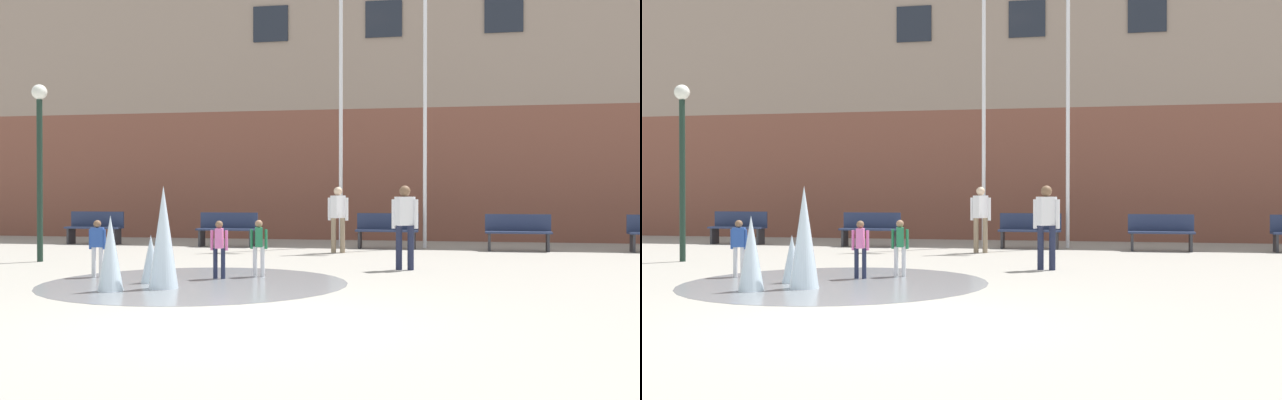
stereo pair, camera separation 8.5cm
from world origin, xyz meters
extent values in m
plane|color=#9E998E|center=(0.00, 0.00, 0.00)|extent=(100.00, 100.00, 0.00)
cube|color=brown|center=(0.00, 17.36, 1.99)|extent=(36.00, 6.00, 3.98)
cube|color=gray|center=(0.00, 17.36, 6.41)|extent=(36.00, 6.00, 4.86)
cube|color=#1E232D|center=(-3.50, 14.34, 6.65)|extent=(1.10, 0.06, 1.10)
cube|color=#1E232D|center=(0.00, 14.34, 6.65)|extent=(1.10, 0.06, 1.10)
cube|color=#1E232D|center=(3.50, 14.34, 6.65)|extent=(1.10, 0.06, 1.10)
cylinder|color=gray|center=(-1.83, 3.34, 0.00)|extent=(4.92, 4.92, 0.01)
cone|color=silver|center=(-2.72, 2.19, 0.56)|extent=(0.38, 0.38, 1.13)
cone|color=silver|center=(-2.55, 3.25, 0.39)|extent=(0.32, 0.32, 0.78)
cone|color=silver|center=(-2.07, 2.63, 0.79)|extent=(0.45, 0.45, 1.57)
cube|color=#28282D|center=(-8.48, 11.22, 0.22)|extent=(0.06, 0.40, 0.44)
cube|color=#28282D|center=(-7.08, 11.22, 0.22)|extent=(0.06, 0.40, 0.44)
cube|color=#232D4C|center=(-7.78, 11.22, 0.47)|extent=(1.60, 0.44, 0.05)
cube|color=#232D4C|center=(-7.78, 11.42, 0.70)|extent=(1.60, 0.04, 0.42)
cube|color=#28282D|center=(-4.53, 11.00, 0.22)|extent=(0.06, 0.40, 0.44)
cube|color=#28282D|center=(-3.13, 11.00, 0.22)|extent=(0.06, 0.40, 0.44)
cube|color=#232D4C|center=(-3.83, 11.00, 0.47)|extent=(1.60, 0.44, 0.05)
cube|color=#232D4C|center=(-3.83, 11.20, 0.70)|extent=(1.60, 0.04, 0.42)
cube|color=#28282D|center=(-0.27, 11.17, 0.22)|extent=(0.06, 0.40, 0.44)
cube|color=#28282D|center=(1.13, 11.17, 0.22)|extent=(0.06, 0.40, 0.44)
cube|color=#232D4C|center=(0.43, 11.17, 0.47)|extent=(1.60, 0.44, 0.05)
cube|color=#232D4C|center=(0.43, 11.37, 0.70)|extent=(1.60, 0.04, 0.42)
cube|color=#28282D|center=(3.01, 10.99, 0.22)|extent=(0.06, 0.40, 0.44)
cube|color=#28282D|center=(4.41, 10.99, 0.22)|extent=(0.06, 0.40, 0.44)
cube|color=#232D4C|center=(3.71, 10.99, 0.47)|extent=(1.60, 0.44, 0.05)
cube|color=#232D4C|center=(3.71, 11.19, 0.70)|extent=(1.60, 0.04, 0.42)
cube|color=#28282D|center=(6.42, 11.23, 0.22)|extent=(0.06, 0.40, 0.44)
cylinder|color=silver|center=(-1.15, 4.44, 0.26)|extent=(0.07, 0.07, 0.52)
cylinder|color=silver|center=(-1.01, 4.44, 0.26)|extent=(0.07, 0.07, 0.52)
cube|color=#237547|center=(-1.08, 4.44, 0.69)|extent=(0.19, 0.24, 0.33)
sphere|color=#997051|center=(-1.08, 4.44, 0.92)|extent=(0.13, 0.13, 0.13)
cylinder|color=#237547|center=(-1.21, 4.44, 0.65)|extent=(0.05, 0.05, 0.34)
cylinder|color=#237547|center=(-0.95, 4.44, 0.65)|extent=(0.05, 0.05, 0.34)
cylinder|color=silver|center=(-3.86, 3.82, 0.26)|extent=(0.07, 0.07, 0.52)
cylinder|color=silver|center=(-3.72, 3.82, 0.26)|extent=(0.07, 0.07, 0.52)
cube|color=#284C9E|center=(-3.79, 3.82, 0.69)|extent=(0.24, 0.18, 0.33)
sphere|color=brown|center=(-3.79, 3.82, 0.92)|extent=(0.13, 0.13, 0.13)
cylinder|color=#284C9E|center=(-3.92, 3.82, 0.65)|extent=(0.05, 0.05, 0.34)
cylinder|color=#284C9E|center=(-3.66, 3.82, 0.65)|extent=(0.05, 0.05, 0.34)
cylinder|color=#1E233D|center=(1.20, 6.03, 0.42)|extent=(0.12, 0.12, 0.84)
cylinder|color=#1E233D|center=(1.42, 6.03, 0.42)|extent=(0.12, 0.12, 0.84)
cube|color=white|center=(1.31, 6.03, 1.11)|extent=(0.39, 0.36, 0.54)
sphere|color=brown|center=(1.31, 6.03, 1.48)|extent=(0.21, 0.21, 0.21)
cylinder|color=white|center=(1.10, 6.03, 1.05)|extent=(0.08, 0.08, 0.55)
cylinder|color=white|center=(1.52, 6.03, 1.05)|extent=(0.08, 0.08, 0.55)
cylinder|color=#89755B|center=(-0.69, 9.65, 0.42)|extent=(0.12, 0.12, 0.84)
cylinder|color=#89755B|center=(-0.47, 9.65, 0.42)|extent=(0.12, 0.12, 0.84)
cube|color=white|center=(-0.58, 9.65, 1.11)|extent=(0.34, 0.39, 0.54)
sphere|color=beige|center=(-0.58, 9.65, 1.48)|extent=(0.21, 0.21, 0.21)
cylinder|color=white|center=(-0.79, 9.65, 1.05)|extent=(0.08, 0.08, 0.55)
cylinder|color=white|center=(-0.37, 9.65, 1.05)|extent=(0.08, 0.08, 0.55)
cylinder|color=#1E233D|center=(-1.72, 4.00, 0.26)|extent=(0.07, 0.07, 0.52)
cylinder|color=#1E233D|center=(-1.58, 4.00, 0.26)|extent=(0.07, 0.07, 0.52)
cube|color=pink|center=(-1.65, 4.00, 0.69)|extent=(0.16, 0.23, 0.33)
sphere|color=brown|center=(-1.65, 4.00, 0.92)|extent=(0.13, 0.13, 0.13)
cylinder|color=pink|center=(-1.78, 4.00, 0.65)|extent=(0.05, 0.05, 0.34)
cylinder|color=pink|center=(-1.52, 4.00, 0.65)|extent=(0.05, 0.05, 0.34)
cylinder|color=silver|center=(-0.86, 11.73, 3.94)|extent=(0.10, 0.10, 7.89)
cylinder|color=silver|center=(1.37, 11.73, 4.11)|extent=(0.10, 0.10, 8.23)
cylinder|color=#192D23|center=(-6.36, 6.23, 1.70)|extent=(0.12, 0.12, 3.41)
sphere|color=white|center=(-6.36, 6.23, 3.57)|extent=(0.32, 0.32, 0.32)
camera|label=1|loc=(2.46, -8.06, 1.48)|focal=42.00mm
camera|label=2|loc=(2.54, -8.04, 1.48)|focal=42.00mm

